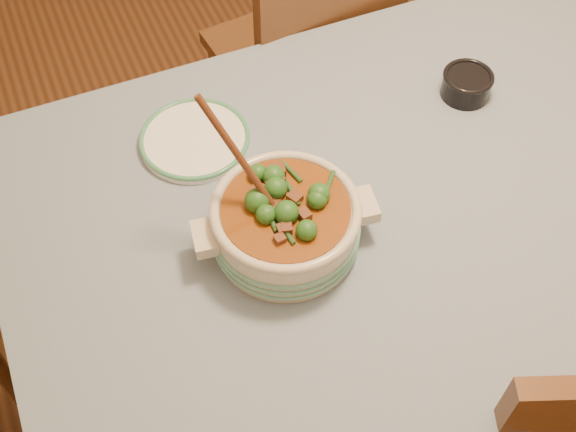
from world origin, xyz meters
The scene contains 6 objects.
floor centered at (0.00, 0.00, 0.00)m, with size 4.50×4.50×0.00m, color #412312.
dining_table centered at (0.00, 0.00, 0.66)m, with size 1.68×1.08×0.76m.
stew_casserole centered at (-0.29, -0.03, 0.83)m, with size 0.36×0.32×0.34m.
white_plate centered at (-0.37, 0.29, 0.77)m, with size 0.32×0.32×0.02m.
condiment_bowl centered at (0.25, 0.19, 0.79)m, with size 0.15×0.15×0.06m.
chair_far centered at (0.09, 0.69, 0.53)m, with size 0.48×0.48×0.94m.
Camera 1 is at (-0.60, -0.77, 1.93)m, focal length 45.00 mm.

